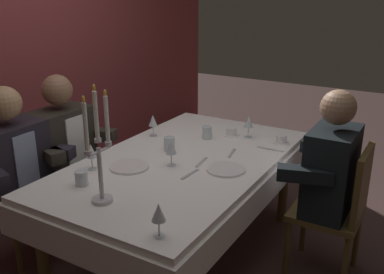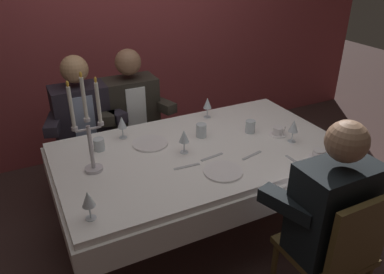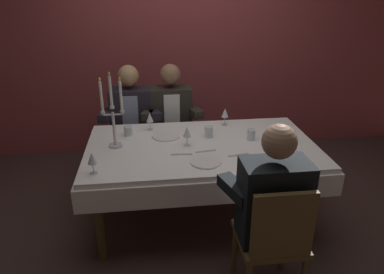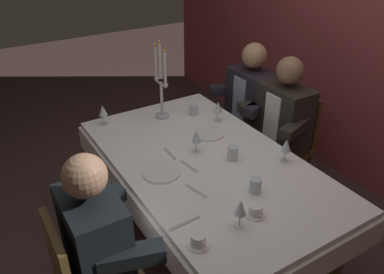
% 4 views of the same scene
% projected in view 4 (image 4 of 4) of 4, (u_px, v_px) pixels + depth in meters
% --- Properties ---
extents(ground_plane, '(12.00, 12.00, 0.00)m').
position_uv_depth(ground_plane, '(204.00, 241.00, 2.96)').
color(ground_plane, '#422E2B').
extents(dining_table, '(1.94, 1.14, 0.74)m').
position_uv_depth(dining_table, '(206.00, 174.00, 2.65)').
color(dining_table, white).
rests_on(dining_table, ground_plane).
extents(candelabra, '(0.19, 0.11, 0.62)m').
position_uv_depth(candelabra, '(161.00, 87.00, 3.01)').
color(candelabra, silver).
rests_on(candelabra, dining_table).
extents(dinner_plate_0, '(0.24, 0.24, 0.01)m').
position_uv_depth(dinner_plate_0, '(161.00, 172.00, 2.45)').
color(dinner_plate_0, white).
rests_on(dinner_plate_0, dining_table).
extents(dinner_plate_1, '(0.25, 0.25, 0.01)m').
position_uv_depth(dinner_plate_1, '(208.00, 133.00, 2.89)').
color(dinner_plate_1, white).
rests_on(dinner_plate_1, dining_table).
extents(wine_glass_0, '(0.07, 0.07, 0.16)m').
position_uv_depth(wine_glass_0, '(286.00, 146.00, 2.52)').
color(wine_glass_0, silver).
rests_on(wine_glass_0, dining_table).
extents(wine_glass_1, '(0.07, 0.07, 0.16)m').
position_uv_depth(wine_glass_1, '(241.00, 208.00, 1.99)').
color(wine_glass_1, silver).
rests_on(wine_glass_1, dining_table).
extents(wine_glass_2, '(0.07, 0.07, 0.16)m').
position_uv_depth(wine_glass_2, '(218.00, 108.00, 3.02)').
color(wine_glass_2, silver).
rests_on(wine_glass_2, dining_table).
extents(wine_glass_3, '(0.07, 0.07, 0.16)m').
position_uv_depth(wine_glass_3, '(103.00, 111.00, 2.97)').
color(wine_glass_3, silver).
rests_on(wine_glass_3, dining_table).
extents(wine_glass_4, '(0.07, 0.07, 0.16)m').
position_uv_depth(wine_glass_4, '(196.00, 137.00, 2.63)').
color(wine_glass_4, silver).
rests_on(wine_glass_4, dining_table).
extents(water_tumbler_0, '(0.07, 0.07, 0.08)m').
position_uv_depth(water_tumbler_0, '(193.00, 110.00, 3.16)').
color(water_tumbler_0, silver).
rests_on(water_tumbler_0, dining_table).
extents(water_tumbler_1, '(0.07, 0.07, 0.09)m').
position_uv_depth(water_tumbler_1, '(255.00, 185.00, 2.27)').
color(water_tumbler_1, silver).
rests_on(water_tumbler_1, dining_table).
extents(water_tumbler_2, '(0.07, 0.07, 0.10)m').
position_uv_depth(water_tumbler_2, '(233.00, 153.00, 2.57)').
color(water_tumbler_2, silver).
rests_on(water_tumbler_2, dining_table).
extents(coffee_cup_0, '(0.13, 0.12, 0.06)m').
position_uv_depth(coffee_cup_0, '(256.00, 210.00, 2.11)').
color(coffee_cup_0, white).
rests_on(coffee_cup_0, dining_table).
extents(coffee_cup_1, '(0.13, 0.12, 0.06)m').
position_uv_depth(coffee_cup_1, '(198.00, 240.00, 1.92)').
color(coffee_cup_1, white).
rests_on(coffee_cup_1, dining_table).
extents(spoon_0, '(0.17, 0.04, 0.01)m').
position_uv_depth(spoon_0, '(189.00, 166.00, 2.52)').
color(spoon_0, '#B7B7BC').
rests_on(spoon_0, dining_table).
extents(fork_1, '(0.17, 0.03, 0.01)m').
position_uv_depth(fork_1, '(170.00, 154.00, 2.65)').
color(fork_1, '#B7B7BC').
rests_on(fork_1, dining_table).
extents(fork_2, '(0.17, 0.06, 0.01)m').
position_uv_depth(fork_2, '(196.00, 191.00, 2.30)').
color(fork_2, '#B7B7BC').
rests_on(fork_2, dining_table).
extents(knife_3, '(0.02, 0.19, 0.01)m').
position_uv_depth(knife_3, '(185.00, 223.00, 2.06)').
color(knife_3, '#B7B7BC').
rests_on(knife_3, dining_table).
extents(seated_diner_0, '(0.63, 0.48, 1.24)m').
position_uv_depth(seated_diner_0, '(251.00, 99.00, 3.45)').
color(seated_diner_0, '#513E1E').
rests_on(seated_diner_0, ground_plane).
extents(seated_diner_1, '(0.63, 0.48, 1.24)m').
position_uv_depth(seated_diner_1, '(284.00, 117.00, 3.14)').
color(seated_diner_1, '#513E1E').
rests_on(seated_diner_1, ground_plane).
extents(seated_diner_2, '(0.63, 0.48, 1.24)m').
position_uv_depth(seated_diner_2, '(94.00, 241.00, 1.95)').
color(seated_diner_2, '#513E1E').
rests_on(seated_diner_2, ground_plane).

